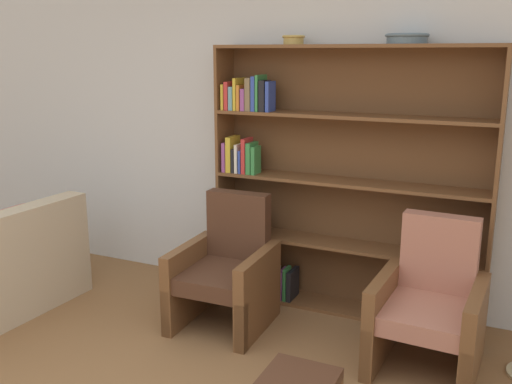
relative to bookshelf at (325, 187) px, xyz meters
name	(u,v)px	position (x,y,z in m)	size (l,w,h in m)	color
wall_back	(313,129)	(-0.16, 0.17, 0.42)	(12.00, 0.06, 2.75)	silver
bookshelf	(325,187)	(0.00, 0.00, 0.00)	(2.07, 0.30, 2.01)	brown
bowl_terracotta	(294,39)	(-0.26, -0.02, 1.09)	(0.17, 0.17, 0.07)	tan
bowl_sage	(407,38)	(0.55, -0.02, 1.09)	(0.29, 0.29, 0.07)	slate
armchair_leather	(226,271)	(-0.54, -0.59, -0.56)	(0.66, 0.70, 0.94)	brown
armchair_cushioned	(429,307)	(0.90, -0.59, -0.56)	(0.67, 0.71, 0.94)	brown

